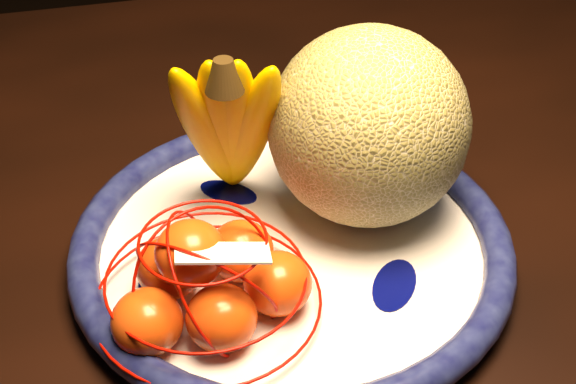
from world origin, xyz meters
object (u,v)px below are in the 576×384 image
object	(u,v)px
mandarin_bag	(208,282)
dining_table	(436,179)
banana_bunch	(229,120)
cantaloupe	(368,127)
fruit_bowl	(292,246)

from	to	relation	value
mandarin_bag	dining_table	bearing A→B (deg)	32.32
mandarin_bag	banana_bunch	bearing A→B (deg)	66.39
banana_bunch	mandarin_bag	bearing A→B (deg)	-96.82
dining_table	cantaloupe	size ratio (longest dim) A/B	8.15
dining_table	mandarin_bag	bearing A→B (deg)	-142.70
fruit_bowl	banana_bunch	bearing A→B (deg)	114.61
dining_table	fruit_bowl	xyz separation A→B (m)	(-0.24, -0.15, 0.09)
banana_bunch	dining_table	bearing A→B (deg)	33.05
dining_table	cantaloupe	distance (m)	0.27
fruit_bowl	mandarin_bag	world-z (taller)	mandarin_bag
banana_bunch	mandarin_bag	distance (m)	0.15
cantaloupe	mandarin_bag	size ratio (longest dim) A/B	0.91
fruit_bowl	mandarin_bag	xyz separation A→B (m)	(-0.09, -0.05, 0.03)
fruit_bowl	mandarin_bag	distance (m)	0.11
fruit_bowl	banana_bunch	size ratio (longest dim) A/B	2.09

